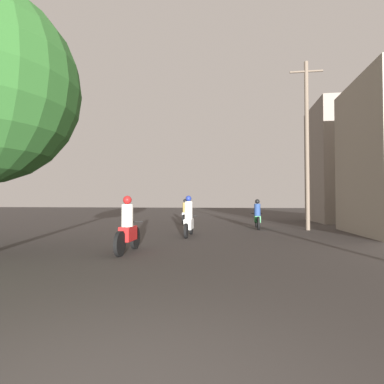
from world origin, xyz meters
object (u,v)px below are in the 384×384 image
at_px(motorcycle_red, 128,230).
at_px(motorcycle_white, 189,220).
at_px(motorcycle_green, 257,217).
at_px(motorcycle_silver, 185,214).
at_px(building_right_far, 357,163).
at_px(utility_pole_far, 307,142).

relative_size(motorcycle_red, motorcycle_white, 0.95).
bearing_deg(motorcycle_green, motorcycle_silver, 146.77).
distance_m(motorcycle_white, motorcycle_green, 4.91).
relative_size(motorcycle_red, motorcycle_silver, 0.98).
bearing_deg(motorcycle_white, building_right_far, 47.09).
bearing_deg(motorcycle_green, building_right_far, 40.37).
xyz_separation_m(motorcycle_silver, building_right_far, (11.45, 2.75, 3.42)).
relative_size(motorcycle_silver, building_right_far, 0.24).
bearing_deg(utility_pole_far, building_right_far, 52.74).
xyz_separation_m(motorcycle_red, motorcycle_green, (4.20, 7.85, -0.03)).
height_order(motorcycle_green, motorcycle_silver, motorcycle_silver).
distance_m(motorcycle_green, utility_pole_far, 4.51).
relative_size(motorcycle_silver, utility_pole_far, 0.23).
bearing_deg(motorcycle_white, utility_pole_far, 35.26).
xyz_separation_m(motorcycle_white, motorcycle_green, (3.06, 3.83, -0.04)).
relative_size(motorcycle_white, motorcycle_silver, 1.03).
xyz_separation_m(motorcycle_white, building_right_far, (10.23, 9.57, 3.39)).
relative_size(motorcycle_white, utility_pole_far, 0.24).
distance_m(motorcycle_white, building_right_far, 14.41).
bearing_deg(motorcycle_silver, motorcycle_red, -97.78).
xyz_separation_m(motorcycle_red, motorcycle_white, (1.14, 4.02, 0.02)).
relative_size(motorcycle_green, building_right_far, 0.26).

